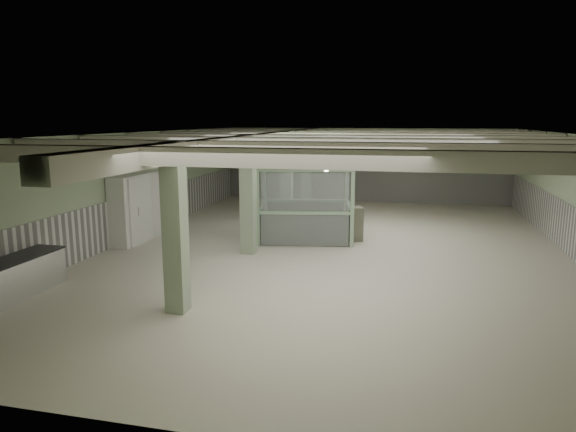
# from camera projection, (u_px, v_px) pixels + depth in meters

# --- Properties ---
(floor) EXTENTS (20.00, 20.00, 0.00)m
(floor) POSITION_uv_depth(u_px,v_px,m) (334.00, 249.00, 16.16)
(floor) COLOR beige
(floor) RESTS_ON ground
(ceiling) EXTENTS (14.00, 20.00, 0.02)m
(ceiling) POSITION_uv_depth(u_px,v_px,m) (336.00, 134.00, 15.49)
(ceiling) COLOR beige
(ceiling) RESTS_ON wall_back
(wall_back) EXTENTS (14.00, 0.02, 3.60)m
(wall_back) POSITION_uv_depth(u_px,v_px,m) (364.00, 165.00, 25.39)
(wall_back) COLOR #A9BC96
(wall_back) RESTS_ON floor
(wall_front) EXTENTS (14.00, 0.02, 3.60)m
(wall_front) POSITION_uv_depth(u_px,v_px,m) (220.00, 306.00, 6.26)
(wall_front) COLOR #A9BC96
(wall_front) RESTS_ON floor
(wall_left) EXTENTS (0.02, 20.00, 3.60)m
(wall_left) POSITION_uv_depth(u_px,v_px,m) (131.00, 186.00, 17.40)
(wall_left) COLOR #A9BC96
(wall_left) RESTS_ON floor
(wainscot_left) EXTENTS (0.05, 19.90, 1.50)m
(wainscot_left) POSITION_uv_depth(u_px,v_px,m) (133.00, 217.00, 17.59)
(wainscot_left) COLOR silver
(wainscot_left) RESTS_ON floor
(wainscot_back) EXTENTS (13.90, 0.05, 1.50)m
(wainscot_back) POSITION_uv_depth(u_px,v_px,m) (363.00, 186.00, 25.56)
(wainscot_back) COLOR silver
(wainscot_back) RESTS_ON floor
(girder) EXTENTS (0.45, 19.90, 0.40)m
(girder) POSITION_uv_depth(u_px,v_px,m) (257.00, 140.00, 16.09)
(girder) COLOR beige
(girder) RESTS_ON ceiling
(beam_a) EXTENTS (13.90, 0.35, 0.32)m
(beam_a) POSITION_uv_depth(u_px,v_px,m) (272.00, 158.00, 8.35)
(beam_a) COLOR beige
(beam_a) RESTS_ON ceiling
(beam_b) EXTENTS (13.90, 0.35, 0.32)m
(beam_b) POSITION_uv_depth(u_px,v_px,m) (303.00, 149.00, 10.74)
(beam_b) COLOR beige
(beam_b) RESTS_ON ceiling
(beam_c) EXTENTS (13.90, 0.35, 0.32)m
(beam_c) POSITION_uv_depth(u_px,v_px,m) (323.00, 144.00, 13.13)
(beam_c) COLOR beige
(beam_c) RESTS_ON ceiling
(beam_d) EXTENTS (13.90, 0.35, 0.32)m
(beam_d) POSITION_uv_depth(u_px,v_px,m) (336.00, 140.00, 15.52)
(beam_d) COLOR beige
(beam_d) RESTS_ON ceiling
(beam_e) EXTENTS (13.90, 0.35, 0.32)m
(beam_e) POSITION_uv_depth(u_px,v_px,m) (346.00, 137.00, 17.91)
(beam_e) COLOR beige
(beam_e) RESTS_ON ceiling
(beam_f) EXTENTS (13.90, 0.35, 0.32)m
(beam_f) POSITION_uv_depth(u_px,v_px,m) (354.00, 135.00, 20.30)
(beam_f) COLOR beige
(beam_f) RESTS_ON ceiling
(beam_g) EXTENTS (13.90, 0.35, 0.32)m
(beam_g) POSITION_uv_depth(u_px,v_px,m) (360.00, 133.00, 22.69)
(beam_g) COLOR beige
(beam_g) RESTS_ON ceiling
(column_a) EXTENTS (0.42, 0.42, 3.60)m
(column_a) POSITION_uv_depth(u_px,v_px,m) (175.00, 229.00, 10.65)
(column_a) COLOR #96AA89
(column_a) RESTS_ON floor
(column_b) EXTENTS (0.42, 0.42, 3.60)m
(column_b) POSITION_uv_depth(u_px,v_px,m) (248.00, 195.00, 15.43)
(column_b) COLOR #96AA89
(column_b) RESTS_ON floor
(column_c) EXTENTS (0.42, 0.42, 3.60)m
(column_c) POSITION_uv_depth(u_px,v_px,m) (287.00, 177.00, 20.21)
(column_c) COLOR #96AA89
(column_c) RESTS_ON floor
(column_d) EXTENTS (0.42, 0.42, 3.60)m
(column_d) POSITION_uv_depth(u_px,v_px,m) (306.00, 168.00, 24.04)
(column_d) COLOR #96AA89
(column_d) RESTS_ON floor
(pendant_front) EXTENTS (0.44, 0.44, 0.22)m
(pendant_front) POSITION_uv_depth(u_px,v_px,m) (326.00, 167.00, 10.70)
(pendant_front) COLOR #2A382C
(pendant_front) RESTS_ON ceiling
(pendant_mid) EXTENTS (0.44, 0.44, 0.22)m
(pendant_mid) POSITION_uv_depth(u_px,v_px,m) (354.00, 151.00, 15.96)
(pendant_mid) COLOR #2A382C
(pendant_mid) RESTS_ON ceiling
(pendant_back) EXTENTS (0.44, 0.44, 0.22)m
(pendant_back) POSITION_uv_depth(u_px,v_px,m) (367.00, 144.00, 20.74)
(pendant_back) COLOR #2A382C
(pendant_back) RESTS_ON ceiling
(walkin_cooler) EXTENTS (1.15, 2.52, 2.31)m
(walkin_cooler) POSITION_uv_depth(u_px,v_px,m) (137.00, 207.00, 17.17)
(walkin_cooler) COLOR white
(walkin_cooler) RESTS_ON floor
(guard_booth) EXTENTS (3.73, 3.33, 2.63)m
(guard_booth) POSITION_uv_depth(u_px,v_px,m) (305.00, 187.00, 17.44)
(guard_booth) COLOR #97B893
(guard_booth) RESTS_ON floor
(filing_cabinet) EXTENTS (0.54, 0.63, 1.14)m
(filing_cabinet) POSITION_uv_depth(u_px,v_px,m) (356.00, 224.00, 17.26)
(filing_cabinet) COLOR #656655
(filing_cabinet) RESTS_ON floor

